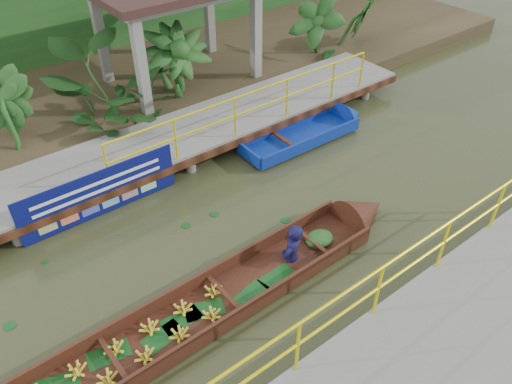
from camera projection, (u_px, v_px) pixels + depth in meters
ground at (221, 253)px, 9.66m from camera, size 80.00×80.00×0.00m
land_strip at (71, 99)px, 14.19m from camera, size 30.00×8.00×0.45m
far_dock at (137, 154)px, 11.50m from camera, size 16.00×2.06×1.66m
near_dock at (438, 370)px, 7.34m from camera, size 18.00×2.40×1.73m
foliage_backdrop at (25, 13)px, 14.65m from camera, size 30.00×0.80×4.00m
vendor_boat at (184, 318)px, 8.18m from camera, size 10.26×1.23×2.03m
moored_blue_boat at (326, 126)px, 13.12m from camera, size 3.78×1.09×0.89m
blue_banner at (100, 193)px, 10.24m from camera, size 3.39×0.04×1.06m
tropical_plants at (172, 65)px, 13.10m from camera, size 14.59×1.59×1.99m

